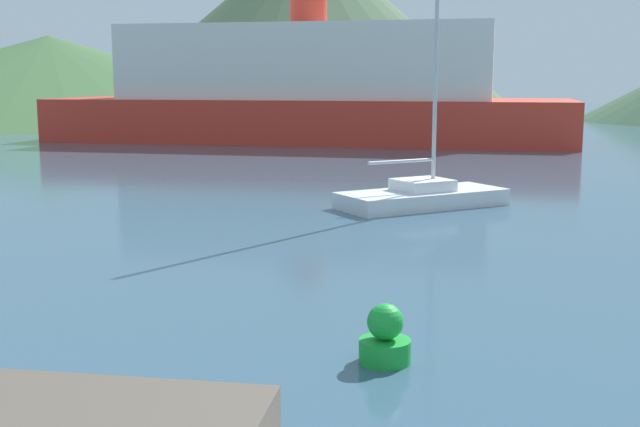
# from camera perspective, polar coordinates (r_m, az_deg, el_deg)

# --- Properties ---
(sailboat_inner) EXTENTS (5.33, 4.22, 11.06)m
(sailboat_inner) POSITION_cam_1_polar(r_m,az_deg,el_deg) (23.70, 7.31, 1.55)
(sailboat_inner) COLOR silver
(sailboat_inner) RESTS_ON ground_plane
(ferry_distant) EXTENTS (31.86, 14.42, 8.40)m
(ferry_distant) POSITION_cam_1_polar(r_m,az_deg,el_deg) (48.45, -0.82, 8.73)
(ferry_distant) COLOR red
(ferry_distant) RESTS_ON ground_plane
(buoy_marker) EXTENTS (0.70, 0.70, 0.80)m
(buoy_marker) POSITION_cam_1_polar(r_m,az_deg,el_deg) (10.77, 4.65, -8.83)
(buoy_marker) COLOR green
(buoy_marker) RESTS_ON ground_plane
(hill_central) EXTENTS (52.48, 52.48, 7.82)m
(hill_central) POSITION_cam_1_polar(r_m,az_deg,el_deg) (83.44, -18.63, 9.23)
(hill_central) COLOR #3D6038
(hill_central) RESTS_ON ground_plane
(hill_east) EXTENTS (41.77, 41.77, 17.32)m
(hill_east) POSITION_cam_1_polar(r_m,az_deg,el_deg) (78.48, -0.96, 13.20)
(hill_east) COLOR #4C6647
(hill_east) RESTS_ON ground_plane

